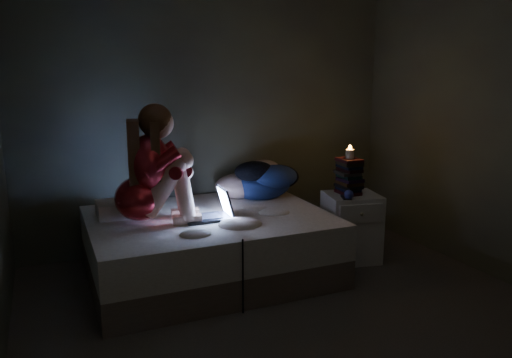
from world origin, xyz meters
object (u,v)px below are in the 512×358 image
woman (138,165)px  laptop (207,203)px  candle (350,153)px  nightstand (351,227)px  phone (350,198)px  bed (210,246)px

woman → laptop: size_ratio=2.48×
woman → candle: size_ratio=11.35×
nightstand → phone: phone is taller
nightstand → candle: 0.66m
bed → candle: 1.43m
nightstand → phone: 0.34m
bed → phone: (1.16, -0.27, 0.35)m
phone → laptop: bearing=-177.4°
candle → laptop: bearing=179.4°
bed → phone: bearing=-13.0°
bed → woman: 0.90m
woman → nightstand: bearing=5.4°
laptop → phone: size_ratio=2.61×
nightstand → woman: bearing=-172.9°
bed → candle: size_ratio=23.37×
candle → phone: (-0.08, -0.15, -0.36)m
laptop → phone: (1.21, -0.16, -0.04)m
phone → woman: bearing=-178.7°
woman → laptop: woman is taller
woman → nightstand: woman is taller
bed → laptop: 0.40m
bed → woman: bearing=-179.9°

